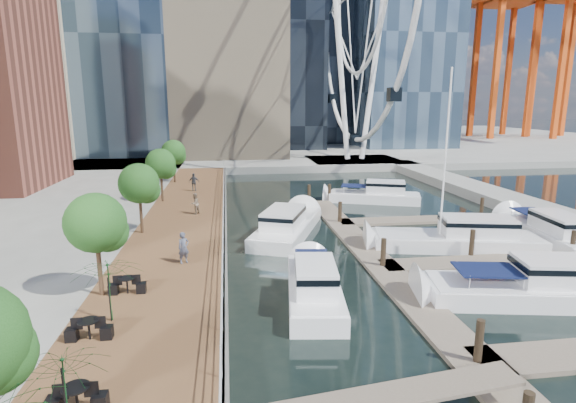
# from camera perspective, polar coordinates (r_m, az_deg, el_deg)

# --- Properties ---
(ground) EXTENTS (520.00, 520.00, 0.00)m
(ground) POSITION_cam_1_polar(r_m,az_deg,el_deg) (18.96, 11.41, -17.24)
(ground) COLOR black
(ground) RESTS_ON ground
(boardwalk) EXTENTS (6.00, 60.00, 1.00)m
(boardwalk) POSITION_cam_1_polar(r_m,az_deg,el_deg) (31.92, -13.39, -4.07)
(boardwalk) COLOR brown
(boardwalk) RESTS_ON ground
(seawall) EXTENTS (0.25, 60.00, 1.00)m
(seawall) POSITION_cam_1_polar(r_m,az_deg,el_deg) (31.76, -7.99, -3.93)
(seawall) COLOR #595954
(seawall) RESTS_ON ground
(land_far) EXTENTS (200.00, 114.00, 1.00)m
(land_far) POSITION_cam_1_polar(r_m,az_deg,el_deg) (118.00, -5.06, 7.85)
(land_far) COLOR gray
(land_far) RESTS_ON ground
(breakwater) EXTENTS (4.00, 60.00, 1.00)m
(breakwater) POSITION_cam_1_polar(r_m,az_deg,el_deg) (44.75, 27.52, -0.50)
(breakwater) COLOR gray
(breakwater) RESTS_ON ground
(pier) EXTENTS (14.00, 12.00, 1.00)m
(pier) POSITION_cam_1_polar(r_m,az_deg,el_deg) (70.90, 8.44, 4.94)
(pier) COLOR gray
(pier) RESTS_ON ground
(railing) EXTENTS (0.10, 60.00, 1.05)m
(railing) POSITION_cam_1_polar(r_m,az_deg,el_deg) (31.49, -8.23, -2.15)
(railing) COLOR white
(railing) RESTS_ON boardwalk
(floating_docks) EXTENTS (16.00, 34.00, 2.60)m
(floating_docks) POSITION_cam_1_polar(r_m,az_deg,el_deg) (30.26, 19.62, -5.37)
(floating_docks) COLOR #6D6051
(floating_docks) RESTS_ON ground
(port_cranes) EXTENTS (40.00, 52.00, 38.00)m
(port_cranes) POSITION_cam_1_polar(r_m,az_deg,el_deg) (133.69, 26.55, 15.53)
(port_cranes) COLOR #D84C14
(port_cranes) RESTS_ON ground
(street_trees) EXTENTS (2.60, 42.60, 4.60)m
(street_trees) POSITION_cam_1_polar(r_m,az_deg,el_deg) (30.47, -18.41, 2.19)
(street_trees) COLOR #3F2B1C
(street_trees) RESTS_ON ground
(cafe_tables) EXTENTS (2.50, 13.70, 0.74)m
(cafe_tables) POSITION_cam_1_polar(r_m,az_deg,el_deg) (16.33, -24.50, -17.81)
(cafe_tables) COLOR black
(cafe_tables) RESTS_ON ground
(yacht_foreground) EXTENTS (11.53, 5.01, 2.15)m
(yacht_foreground) POSITION_cam_1_polar(r_m,az_deg,el_deg) (25.06, 28.74, -11.04)
(yacht_foreground) COLOR white
(yacht_foreground) RESTS_ON ground
(pedestrian_near) EXTENTS (0.73, 0.66, 1.68)m
(pedestrian_near) POSITION_cam_1_polar(r_m,az_deg,el_deg) (24.49, -13.12, -5.74)
(pedestrian_near) COLOR slate
(pedestrian_near) RESTS_ON boardwalk
(pedestrian_mid) EXTENTS (0.97, 1.01, 1.64)m
(pedestrian_mid) POSITION_cam_1_polar(r_m,az_deg,el_deg) (35.20, -11.75, -0.27)
(pedestrian_mid) COLOR gray
(pedestrian_mid) RESTS_ON boardwalk
(pedestrian_far) EXTENTS (1.06, 0.54, 1.75)m
(pedestrian_far) POSITION_cam_1_polar(r_m,az_deg,el_deg) (44.79, -11.84, 2.43)
(pedestrian_far) COLOR #31343E
(pedestrian_far) RESTS_ON boardwalk
(moored_yachts) EXTENTS (23.09, 39.28, 11.50)m
(moored_yachts) POSITION_cam_1_polar(r_m,az_deg,el_deg) (30.89, 18.71, -5.91)
(moored_yachts) COLOR silver
(moored_yachts) RESTS_ON ground
(cafe_seating) EXTENTS (3.50, 11.83, 2.73)m
(cafe_seating) POSITION_cam_1_polar(r_m,az_deg,el_deg) (14.25, -26.66, -18.56)
(cafe_seating) COLOR #0F3717
(cafe_seating) RESTS_ON ground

